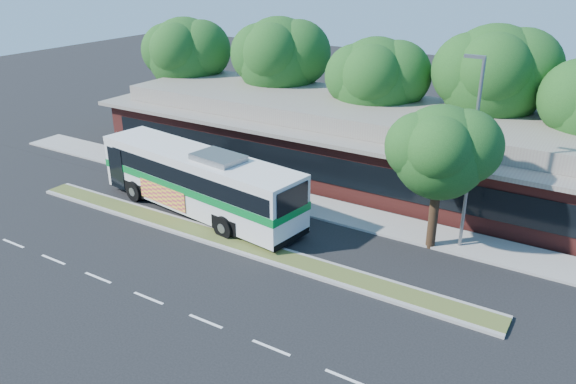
% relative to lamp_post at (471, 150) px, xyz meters
% --- Properties ---
extents(ground, '(120.00, 120.00, 0.00)m').
position_rel_lamp_post_xyz_m(ground, '(-9.56, -6.00, -4.90)').
color(ground, black).
rests_on(ground, ground).
extents(median_strip, '(26.00, 1.10, 0.15)m').
position_rel_lamp_post_xyz_m(median_strip, '(-9.56, -5.40, -4.83)').
color(median_strip, '#455423').
rests_on(median_strip, ground).
extents(sidewalk, '(44.00, 2.60, 0.12)m').
position_rel_lamp_post_xyz_m(sidewalk, '(-9.56, 0.40, -4.84)').
color(sidewalk, gray).
rests_on(sidewalk, ground).
extents(parking_lot, '(14.00, 12.00, 0.01)m').
position_rel_lamp_post_xyz_m(parking_lot, '(-27.56, 4.00, -4.90)').
color(parking_lot, black).
rests_on(parking_lot, ground).
extents(plaza_building, '(33.20, 11.20, 4.45)m').
position_rel_lamp_post_xyz_m(plaza_building, '(-9.56, 6.99, -2.77)').
color(plaza_building, maroon).
rests_on(plaza_building, ground).
extents(lamp_post, '(0.93, 0.18, 9.07)m').
position_rel_lamp_post_xyz_m(lamp_post, '(0.00, 0.00, 0.00)').
color(lamp_post, slate).
rests_on(lamp_post, ground).
extents(tree_bg_a, '(6.47, 5.80, 8.63)m').
position_rel_lamp_post_xyz_m(tree_bg_a, '(-24.15, 9.14, 0.97)').
color(tree_bg_a, black).
rests_on(tree_bg_a, ground).
extents(tree_bg_b, '(6.69, 6.00, 9.00)m').
position_rel_lamp_post_xyz_m(tree_bg_b, '(-16.13, 10.14, 1.24)').
color(tree_bg_b, black).
rests_on(tree_bg_b, ground).
extents(tree_bg_c, '(6.24, 5.60, 8.26)m').
position_rel_lamp_post_xyz_m(tree_bg_c, '(-8.16, 9.13, 0.69)').
color(tree_bg_c, black).
rests_on(tree_bg_c, ground).
extents(tree_bg_d, '(6.91, 6.20, 9.37)m').
position_rel_lamp_post_xyz_m(tree_bg_d, '(-1.12, 10.15, 1.52)').
color(tree_bg_d, black).
rests_on(tree_bg_d, ground).
extents(transit_bus, '(13.23, 4.57, 3.64)m').
position_rel_lamp_post_xyz_m(transit_bus, '(-13.11, -3.37, -2.87)').
color(transit_bus, silver).
rests_on(transit_bus, ground).
extents(sedan, '(5.69, 3.42, 1.54)m').
position_rel_lamp_post_xyz_m(sedan, '(-18.89, 2.61, -4.13)').
color(sedan, silver).
rests_on(sedan, ground).
extents(sidewalk_tree, '(4.79, 4.30, 6.95)m').
position_rel_lamp_post_xyz_m(sidewalk_tree, '(-0.87, -0.60, -0.01)').
color(sidewalk_tree, black).
rests_on(sidewalk_tree, ground).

